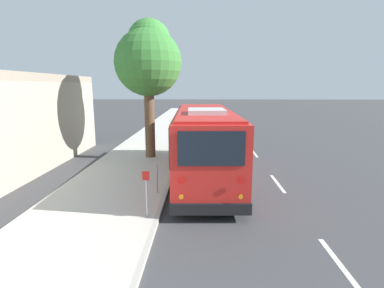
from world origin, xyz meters
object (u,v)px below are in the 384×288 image
shuttle_bus (204,140)px  street_tree (148,59)px  parked_sedan_silver (199,130)px  sign_post_far (157,179)px  parked_sedan_gray (199,120)px  sign_post_near (146,194)px

shuttle_bus → street_tree: bearing=38.2°
parked_sedan_silver → sign_post_far: (-13.68, 1.41, 0.11)m
shuttle_bus → street_tree: 6.08m
parked_sedan_gray → sign_post_near: 22.64m
parked_sedan_silver → shuttle_bus: bearing=178.8°
parked_sedan_silver → street_tree: size_ratio=0.62×
parked_sedan_gray → sign_post_far: parked_sedan_gray is taller
sign_post_near → parked_sedan_gray: bearing=-3.4°
parked_sedan_silver → parked_sedan_gray: 6.79m
shuttle_bus → parked_sedan_silver: bearing=-0.3°
parked_sedan_gray → street_tree: 15.51m
sign_post_near → parked_sedan_silver: bearing=-5.1°
street_tree → sign_post_far: size_ratio=6.98×
shuttle_bus → sign_post_near: 4.97m
parked_sedan_gray → street_tree: bearing=173.9°
parked_sedan_silver → sign_post_near: (-15.81, 1.41, 0.32)m
street_tree → sign_post_near: 9.48m
shuttle_bus → parked_sedan_gray: size_ratio=2.24×
parked_sedan_silver → parked_sedan_gray: bearing=-2.4°
shuttle_bus → street_tree: street_tree is taller
parked_sedan_gray → street_tree: street_tree is taller
parked_sedan_silver → street_tree: (-7.67, 2.68, 5.00)m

